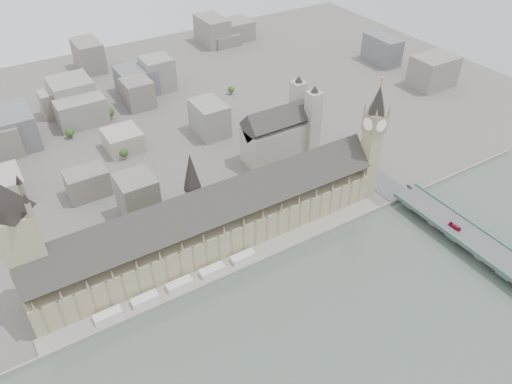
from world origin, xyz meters
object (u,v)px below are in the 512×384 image
palace_of_westminster (212,221)px  victoria_tower (22,244)px  westminster_bridge (475,245)px  red_bus_north (455,226)px  car_approach (409,187)px  elizabeth_tower (373,135)px  westminster_abbey (281,133)px

palace_of_westminster → victoria_tower: victoria_tower is taller
westminster_bridge → red_bus_north: size_ratio=32.93×
red_bus_north → car_approach: bearing=78.0°
victoria_tower → car_approach: bearing=-8.1°
elizabeth_tower → victoria_tower: bearing=176.0°
victoria_tower → westminster_abbey: 244.79m
westminster_bridge → car_approach: 72.71m
westminster_bridge → red_bus_north: red_bus_north is taller
victoria_tower → westminster_bridge: (284.00, -113.50, -50.08)m
palace_of_westminster → westminster_abbey: (110.92, 75.30, 2.38)m
elizabeth_tower → westminster_abbey: size_ratio=1.58×
red_bus_north → car_approach: 55.01m
westminster_bridge → westminster_abbey: 190.56m
victoria_tower → red_bus_north: 299.27m
red_bus_north → car_approach: (8.15, 54.40, -0.58)m
palace_of_westminster → westminster_abbey: size_ratio=3.90×
palace_of_westminster → car_approach: (166.38, -34.86, -11.66)m
elizabeth_tower → car_approach: size_ratio=19.63×
elizabeth_tower → car_approach: elizabeth_tower is taller
westminster_abbey → elizabeth_tower: bearing=-72.7°
elizabeth_tower → westminster_bridge: size_ratio=0.33×
elizabeth_tower → red_bus_north: elizabeth_tower is taller
elizabeth_tower → westminster_abbey: elizabeth_tower is taller
elizabeth_tower → victoria_tower: (-260.00, 18.00, -2.88)m
palace_of_westminster → elizabeth_tower: (138.00, -11.70, 35.38)m
palace_of_westminster → elizabeth_tower: bearing=-4.8°
westminster_bridge → car_approach: size_ratio=59.35×
elizabeth_tower → victoria_tower: 260.64m
palace_of_westminster → car_approach: palace_of_westminster is taller
elizabeth_tower → westminster_abbey: (-27.08, 87.00, -33.01)m
elizabeth_tower → red_bus_north: (20.23, -77.56, -46.46)m
victoria_tower → car_approach: size_ratio=18.26×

